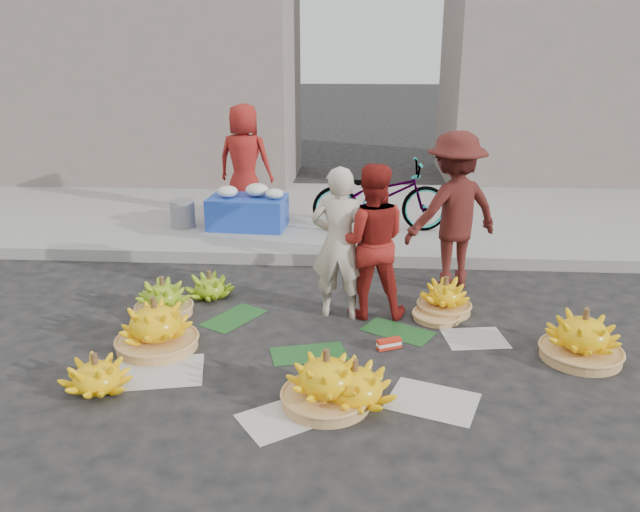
# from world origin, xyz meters

# --- Properties ---
(ground) EXTENTS (80.00, 80.00, 0.00)m
(ground) POSITION_xyz_m (0.00, 0.00, 0.00)
(ground) COLOR black
(ground) RESTS_ON ground
(curb) EXTENTS (40.00, 0.25, 0.15)m
(curb) POSITION_xyz_m (0.00, 2.20, 0.07)
(curb) COLOR gray
(curb) RESTS_ON ground
(sidewalk) EXTENTS (40.00, 4.00, 0.12)m
(sidewalk) POSITION_xyz_m (0.00, 4.30, 0.06)
(sidewalk) COLOR gray
(sidewalk) RESTS_ON ground
(building_left) EXTENTS (6.00, 3.00, 4.00)m
(building_left) POSITION_xyz_m (-4.00, 7.20, 2.00)
(building_left) COLOR gray
(building_left) RESTS_ON sidewalk
(building_right) EXTENTS (5.00, 3.00, 5.00)m
(building_right) POSITION_xyz_m (4.50, 7.70, 2.50)
(building_right) COLOR gray
(building_right) RESTS_ON sidewalk
(newspaper_scatter) EXTENTS (3.20, 1.80, 0.00)m
(newspaper_scatter) POSITION_xyz_m (0.00, -0.80, 0.00)
(newspaper_scatter) COLOR beige
(newspaper_scatter) RESTS_ON ground
(banana_leaves) EXTENTS (2.00, 1.00, 0.00)m
(banana_leaves) POSITION_xyz_m (-0.10, 0.20, 0.00)
(banana_leaves) COLOR #18491D
(banana_leaves) RESTS_ON ground
(banana_bunch_0) EXTENTS (0.81, 0.81, 0.48)m
(banana_bunch_0) POSITION_xyz_m (-1.46, -0.17, 0.21)
(banana_bunch_0) COLOR #B2824A
(banana_bunch_0) RESTS_ON ground
(banana_bunch_1) EXTENTS (0.57, 0.57, 0.33)m
(banana_bunch_1) POSITION_xyz_m (-1.69, -0.93, 0.14)
(banana_bunch_1) COLOR yellow
(banana_bunch_1) RESTS_ON ground
(banana_bunch_2) EXTENTS (0.72, 0.72, 0.46)m
(banana_bunch_2) POSITION_xyz_m (0.10, -0.99, 0.20)
(banana_bunch_2) COLOR #B2824A
(banana_bunch_2) RESTS_ON ground
(banana_bunch_3) EXTENTS (0.72, 0.72, 0.37)m
(banana_bunch_3) POSITION_xyz_m (0.31, -0.97, 0.16)
(banana_bunch_3) COLOR yellow
(banana_bunch_3) RESTS_ON ground
(banana_bunch_4) EXTENTS (0.67, 0.67, 0.46)m
(banana_bunch_4) POSITION_xyz_m (2.24, -0.13, 0.20)
(banana_bunch_4) COLOR #B2824A
(banana_bunch_4) RESTS_ON ground
(banana_bunch_5) EXTENTS (0.59, 0.59, 0.38)m
(banana_bunch_5) POSITION_xyz_m (1.19, 0.78, 0.16)
(banana_bunch_5) COLOR #B2824A
(banana_bunch_5) RESTS_ON ground
(banana_bunch_6) EXTENTS (0.60, 0.60, 0.40)m
(banana_bunch_6) POSITION_xyz_m (-1.61, 0.55, 0.17)
(banana_bunch_6) COLOR #B2824A
(banana_bunch_6) RESTS_ON ground
(banana_bunch_7) EXTENTS (0.60, 0.60, 0.30)m
(banana_bunch_7) POSITION_xyz_m (-1.26, 1.02, 0.13)
(banana_bunch_7) COLOR #679B16
(banana_bunch_7) RESTS_ON ground
(basket_spare) EXTENTS (0.56, 0.56, 0.05)m
(basket_spare) POSITION_xyz_m (1.10, 0.62, 0.03)
(basket_spare) COLOR #B2824A
(basket_spare) RESTS_ON ground
(incense_stack) EXTENTS (0.23, 0.15, 0.09)m
(incense_stack) POSITION_xyz_m (0.60, -0.06, 0.05)
(incense_stack) COLOR red
(incense_stack) RESTS_ON ground
(vendor_cream) EXTENTS (0.59, 0.42, 1.50)m
(vendor_cream) POSITION_xyz_m (0.13, 0.64, 0.75)
(vendor_cream) COLOR beige
(vendor_cream) RESTS_ON ground
(vendor_red) EXTENTS (0.76, 0.60, 1.52)m
(vendor_red) POSITION_xyz_m (0.43, 0.70, 0.76)
(vendor_red) COLOR maroon
(vendor_red) RESTS_ON ground
(man_striped) EXTENTS (1.28, 1.06, 1.72)m
(man_striped) POSITION_xyz_m (1.33, 1.52, 0.86)
(man_striped) COLOR maroon
(man_striped) RESTS_ON ground
(flower_table) EXTENTS (1.10, 0.73, 0.61)m
(flower_table) POSITION_xyz_m (-1.24, 3.31, 0.37)
(flower_table) COLOR #1A3CAC
(flower_table) RESTS_ON sidewalk
(grey_bucket) EXTENTS (0.34, 0.34, 0.38)m
(grey_bucket) POSITION_xyz_m (-2.17, 3.28, 0.31)
(grey_bucket) COLOR slate
(grey_bucket) RESTS_ON sidewalk
(flower_vendor) EXTENTS (0.89, 0.67, 1.66)m
(flower_vendor) POSITION_xyz_m (-1.37, 3.91, 0.95)
(flower_vendor) COLOR maroon
(flower_vendor) RESTS_ON sidewalk
(bicycle) EXTENTS (0.78, 1.89, 0.97)m
(bicycle) POSITION_xyz_m (0.60, 3.28, 0.61)
(bicycle) COLOR gray
(bicycle) RESTS_ON sidewalk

